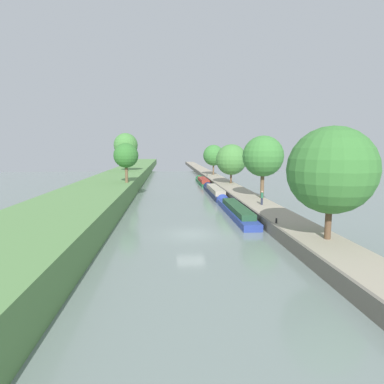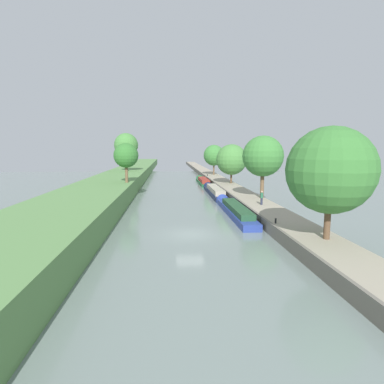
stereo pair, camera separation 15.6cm
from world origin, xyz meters
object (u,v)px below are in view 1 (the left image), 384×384
(mooring_bollard_near, at_px, (276,221))
(mooring_bollard_far, at_px, (207,175))
(narrowboat_navy, at_px, (214,191))
(narrowboat_green, at_px, (203,181))
(person_walking, at_px, (262,197))
(narrowboat_blue, at_px, (235,210))

(mooring_bollard_near, distance_m, mooring_bollard_far, 48.83)
(narrowboat_navy, relative_size, mooring_bollard_near, 36.21)
(narrowboat_green, relative_size, mooring_bollard_far, 32.44)
(narrowboat_navy, distance_m, narrowboat_green, 16.93)
(narrowboat_green, bearing_deg, mooring_bollard_near, -87.51)
(person_walking, bearing_deg, mooring_bollard_far, 92.14)
(narrowboat_green, distance_m, mooring_bollard_far, 6.92)
(narrowboat_blue, relative_size, narrowboat_green, 1.11)
(person_walking, height_order, mooring_bollard_near, person_walking)
(mooring_bollard_far, bearing_deg, narrowboat_green, -105.49)
(narrowboat_blue, relative_size, mooring_bollard_far, 36.13)
(narrowboat_green, height_order, person_walking, person_walking)
(narrowboat_blue, height_order, narrowboat_navy, narrowboat_navy)
(narrowboat_blue, xyz_separation_m, person_walking, (3.27, 0.10, 1.40))
(narrowboat_navy, xyz_separation_m, narrowboat_green, (-0.03, 16.93, -0.08))
(narrowboat_blue, xyz_separation_m, narrowboat_navy, (-0.02, 16.18, 0.04))
(narrowboat_navy, distance_m, mooring_bollard_near, 25.35)
(narrowboat_navy, bearing_deg, mooring_bollard_far, 85.62)
(narrowboat_blue, height_order, person_walking, person_walking)
(narrowboat_green, bearing_deg, person_walking, -84.26)
(narrowboat_green, relative_size, mooring_bollard_near, 32.44)
(narrowboat_green, bearing_deg, mooring_bollard_far, 74.51)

